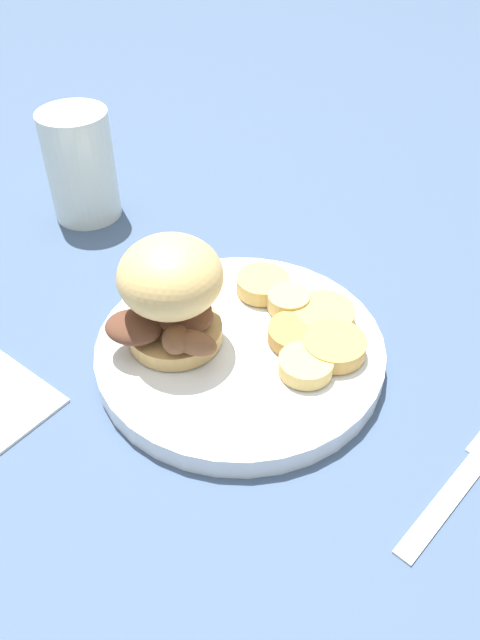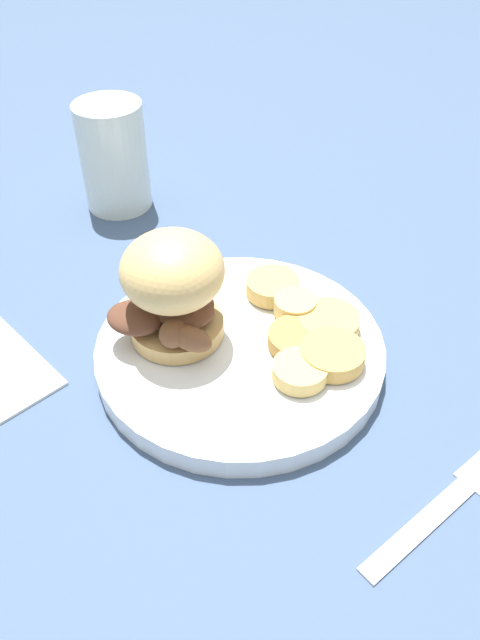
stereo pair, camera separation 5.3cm
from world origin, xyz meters
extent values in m
plane|color=#3D5170|center=(0.00, 0.00, 0.00)|extent=(4.00, 4.00, 0.00)
cylinder|color=white|center=(0.00, 0.00, 0.01)|extent=(0.26, 0.26, 0.02)
torus|color=white|center=(0.00, 0.00, 0.02)|extent=(0.25, 0.25, 0.01)
cylinder|color=tan|center=(-0.03, -0.05, 0.03)|extent=(0.08, 0.08, 0.01)
ellipsoid|color=brown|center=(-0.03, -0.06, 0.04)|extent=(0.04, 0.04, 0.01)
ellipsoid|color=brown|center=(-0.02, -0.04, 0.05)|extent=(0.03, 0.05, 0.02)
ellipsoid|color=brown|center=(0.01, -0.05, 0.05)|extent=(0.04, 0.04, 0.02)
ellipsoid|color=brown|center=(0.00, -0.06, 0.05)|extent=(0.04, 0.03, 0.02)
ellipsoid|color=#563323|center=(-0.03, -0.03, 0.05)|extent=(0.04, 0.04, 0.02)
ellipsoid|color=#563323|center=(-0.03, -0.05, 0.05)|extent=(0.06, 0.05, 0.01)
ellipsoid|color=#563323|center=(-0.03, -0.09, 0.05)|extent=(0.06, 0.07, 0.02)
ellipsoid|color=#DBB26B|center=(-0.03, -0.05, 0.09)|extent=(0.09, 0.09, 0.06)
cylinder|color=#DBB766|center=(0.06, 0.03, 0.03)|extent=(0.05, 0.05, 0.01)
cylinder|color=tan|center=(-0.05, 0.05, 0.03)|extent=(0.05, 0.05, 0.02)
cylinder|color=tan|center=(0.01, 0.08, 0.03)|extent=(0.06, 0.06, 0.01)
cylinder|color=#BC8942|center=(0.02, 0.05, 0.03)|extent=(0.05, 0.05, 0.01)
cylinder|color=tan|center=(0.05, 0.07, 0.03)|extent=(0.06, 0.06, 0.02)
cylinder|color=#DBB766|center=(-0.02, 0.06, 0.03)|extent=(0.04, 0.04, 0.02)
cube|color=silver|center=(0.20, 0.07, 0.00)|extent=(0.06, 0.11, 0.00)
cylinder|color=silver|center=(-0.30, -0.06, 0.06)|extent=(0.08, 0.08, 0.13)
camera|label=1|loc=(0.36, -0.17, 0.40)|focal=35.00mm
camera|label=2|loc=(0.38, -0.12, 0.40)|focal=35.00mm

